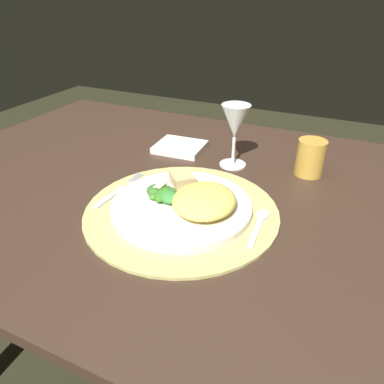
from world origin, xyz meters
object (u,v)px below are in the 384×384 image
(dining_table, at_px, (191,230))
(spoon, at_px, (260,221))
(fork, at_px, (117,191))
(napkin, at_px, (180,147))
(dinner_plate, at_px, (181,206))
(amber_tumbler, at_px, (310,158))
(wine_glass, at_px, (235,124))

(dining_table, distance_m, spoon, 0.24)
(fork, bearing_deg, napkin, 86.93)
(dinner_plate, bearing_deg, spoon, 8.43)
(dining_table, relative_size, napkin, 10.78)
(dinner_plate, bearing_deg, dining_table, 104.18)
(fork, bearing_deg, spoon, 3.70)
(dining_table, bearing_deg, dinner_plate, -75.82)
(napkin, bearing_deg, fork, -93.07)
(fork, bearing_deg, amber_tumbler, 37.49)
(napkin, bearing_deg, amber_tumbler, -0.05)
(fork, xyz_separation_m, wine_glass, (0.18, 0.24, 0.10))
(dinner_plate, xyz_separation_m, amber_tumbler, (0.20, 0.28, 0.03))
(dining_table, bearing_deg, napkin, 123.34)
(napkin, relative_size, amber_tumbler, 1.50)
(napkin, height_order, amber_tumbler, amber_tumbler)
(napkin, xyz_separation_m, wine_glass, (0.16, -0.03, 0.10))
(fork, height_order, wine_glass, wine_glass)
(dinner_plate, relative_size, napkin, 2.18)
(dinner_plate, distance_m, amber_tumbler, 0.34)
(spoon, bearing_deg, dining_table, 156.23)
(wine_glass, distance_m, amber_tumbler, 0.19)
(fork, bearing_deg, dinner_plate, -1.03)
(dining_table, height_order, dinner_plate, dinner_plate)
(dinner_plate, xyz_separation_m, napkin, (-0.14, 0.28, -0.01))
(dining_table, relative_size, amber_tumbler, 16.13)
(dinner_plate, distance_m, fork, 0.16)
(amber_tumbler, bearing_deg, spoon, -100.56)
(amber_tumbler, bearing_deg, wine_glass, -170.26)
(napkin, height_order, wine_glass, wine_glass)
(dinner_plate, bearing_deg, napkin, 116.95)
(dining_table, xyz_separation_m, amber_tumbler, (0.23, 0.18, 0.17))
(spoon, height_order, amber_tumbler, amber_tumbler)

